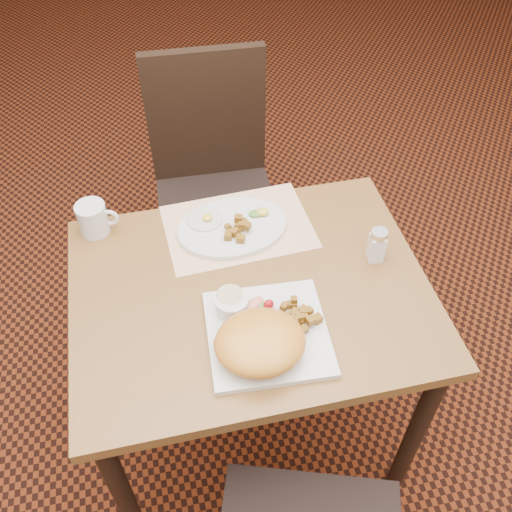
% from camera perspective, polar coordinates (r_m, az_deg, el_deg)
% --- Properties ---
extents(ground, '(8.00, 8.00, 0.00)m').
position_cam_1_polar(ground, '(2.08, -0.39, -16.56)').
color(ground, black).
rests_on(ground, ground).
extents(table, '(0.90, 0.70, 0.75)m').
position_cam_1_polar(table, '(1.53, -0.51, -5.86)').
color(table, brown).
rests_on(table, ground).
extents(chair_far, '(0.44, 0.45, 0.97)m').
position_cam_1_polar(chair_far, '(2.10, -4.30, 8.02)').
color(chair_far, black).
rests_on(chair_far, ground).
extents(placemat, '(0.41, 0.30, 0.00)m').
position_cam_1_polar(placemat, '(1.59, -1.80, 2.94)').
color(placemat, white).
rests_on(placemat, table).
extents(plate_square, '(0.30, 0.30, 0.02)m').
position_cam_1_polar(plate_square, '(1.35, 1.17, -7.75)').
color(plate_square, silver).
rests_on(plate_square, table).
extents(plate_oval, '(0.32, 0.25, 0.02)m').
position_cam_1_polar(plate_oval, '(1.58, -2.37, 2.84)').
color(plate_oval, silver).
rests_on(plate_oval, placemat).
extents(hollandaise_mound, '(0.21, 0.18, 0.08)m').
position_cam_1_polar(hollandaise_mound, '(1.28, 0.32, -8.65)').
color(hollandaise_mound, orange).
rests_on(hollandaise_mound, plate_square).
extents(ramekin, '(0.08, 0.09, 0.04)m').
position_cam_1_polar(ramekin, '(1.36, -2.45, -4.79)').
color(ramekin, silver).
rests_on(ramekin, plate_square).
extents(garnish_sq, '(0.08, 0.06, 0.03)m').
position_cam_1_polar(garnish_sq, '(1.38, 0.22, -4.87)').
color(garnish_sq, '#387223').
rests_on(garnish_sq, plate_square).
extents(fried_egg, '(0.10, 0.10, 0.02)m').
position_cam_1_polar(fried_egg, '(1.59, -5.12, 3.73)').
color(fried_egg, white).
rests_on(fried_egg, plate_oval).
extents(garnish_ov, '(0.06, 0.04, 0.02)m').
position_cam_1_polar(garnish_ov, '(1.60, 0.38, 4.39)').
color(garnish_ov, '#387223').
rests_on(garnish_ov, plate_oval).
extents(salt_shaker, '(0.05, 0.05, 0.10)m').
position_cam_1_polar(salt_shaker, '(1.51, 12.01, 1.11)').
color(salt_shaker, white).
rests_on(salt_shaker, table).
extents(coffee_mug, '(0.11, 0.08, 0.09)m').
position_cam_1_polar(coffee_mug, '(1.61, -15.93, 3.62)').
color(coffee_mug, silver).
rests_on(coffee_mug, table).
extents(home_fries_sq, '(0.12, 0.10, 0.03)m').
position_cam_1_polar(home_fries_sq, '(1.35, 4.04, -6.09)').
color(home_fries_sq, '#926317').
rests_on(home_fries_sq, plate_square).
extents(home_fries_ov, '(0.08, 0.09, 0.03)m').
position_cam_1_polar(home_fries_ov, '(1.54, -1.89, 2.72)').
color(home_fries_ov, '#926317').
rests_on(home_fries_ov, plate_oval).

